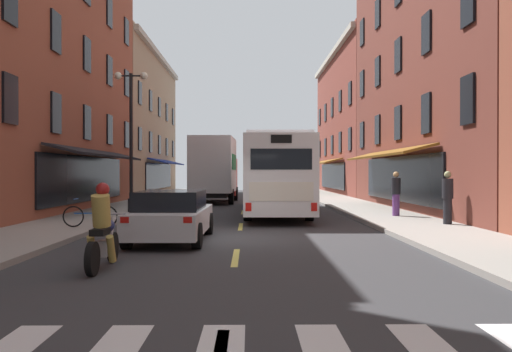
{
  "coord_description": "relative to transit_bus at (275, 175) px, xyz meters",
  "views": [
    {
      "loc": [
        0.3,
        -14.98,
        1.85
      ],
      "look_at": [
        0.58,
        7.69,
        1.7
      ],
      "focal_mm": 37.07,
      "sensor_mm": 36.0,
      "label": 1
    }
  ],
  "objects": [
    {
      "name": "ground_plane",
      "position": [
        -1.46,
        -8.82,
        -1.8
      ],
      "size": [
        34.8,
        80.0,
        0.1
      ],
      "primitive_type": "cube",
      "color": "#333335"
    },
    {
      "name": "lane_centre_dashes",
      "position": [
        -1.46,
        -9.07,
        -1.74
      ],
      "size": [
        0.14,
        73.9,
        0.01
      ],
      "color": "#DBCC4C",
      "rests_on": "ground"
    },
    {
      "name": "sidewalk_left",
      "position": [
        -7.36,
        -8.82,
        -1.68
      ],
      "size": [
        3.0,
        80.0,
        0.14
      ],
      "primitive_type": "cube",
      "color": "gray",
      "rests_on": "ground"
    },
    {
      "name": "sidewalk_right",
      "position": [
        4.44,
        -8.82,
        -1.68
      ],
      "size": [
        3.0,
        80.0,
        0.14
      ],
      "primitive_type": "cube",
      "color": "gray",
      "rests_on": "ground"
    },
    {
      "name": "transit_bus",
      "position": [
        0.0,
        0.0,
        0.0
      ],
      "size": [
        2.8,
        12.42,
        3.33
      ],
      "color": "white",
      "rests_on": "ground"
    },
    {
      "name": "box_truck",
      "position": [
        -3.26,
        8.29,
        0.26
      ],
      "size": [
        2.66,
        7.11,
        3.89
      ],
      "color": "#B21E19",
      "rests_on": "ground"
    },
    {
      "name": "sedan_near",
      "position": [
        -3.43,
        17.51,
        -1.05
      ],
      "size": [
        1.98,
        4.74,
        1.35
      ],
      "color": "#144723",
      "rests_on": "ground"
    },
    {
      "name": "sedan_mid",
      "position": [
        -3.26,
        -9.58,
        -1.05
      ],
      "size": [
        1.98,
        4.46,
        1.36
      ],
      "color": "silver",
      "rests_on": "ground"
    },
    {
      "name": "motorcycle_rider",
      "position": [
        -3.97,
        -13.68,
        -1.04
      ],
      "size": [
        0.62,
        2.07,
        1.66
      ],
      "color": "black",
      "rests_on": "ground"
    },
    {
      "name": "bicycle_near",
      "position": [
        -6.16,
        -7.2,
        -1.24
      ],
      "size": [
        1.71,
        0.48,
        0.91
      ],
      "color": "black",
      "rests_on": "sidewalk_left"
    },
    {
      "name": "pedestrian_mid",
      "position": [
        5.4,
        -6.42,
        -0.7
      ],
      "size": [
        0.36,
        0.36,
        1.75
      ],
      "rotation": [
        0.0,
        0.0,
        3.67
      ],
      "color": "black",
      "rests_on": "sidewalk_right"
    },
    {
      "name": "pedestrian_far",
      "position": [
        4.62,
        -3.07,
        -0.71
      ],
      "size": [
        0.36,
        0.36,
        1.74
      ],
      "rotation": [
        0.0,
        0.0,
        5.36
      ],
      "color": "#66387F",
      "rests_on": "sidewalk_right"
    },
    {
      "name": "street_lamp_twin",
      "position": [
        -6.21,
        -1.24,
        1.69
      ],
      "size": [
        1.42,
        0.32,
        5.99
      ],
      "color": "black",
      "rests_on": "sidewalk_left"
    }
  ]
}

